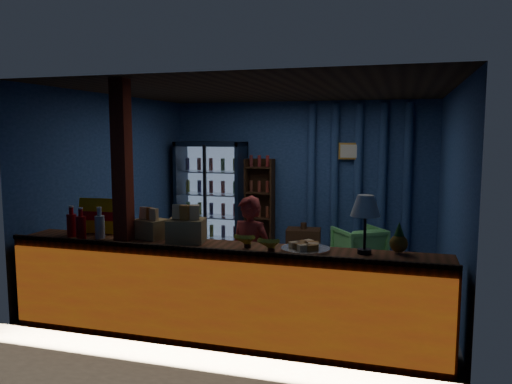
% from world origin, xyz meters
% --- Properties ---
extents(ground, '(4.60, 4.60, 0.00)m').
position_xyz_m(ground, '(0.00, 0.00, 0.00)').
color(ground, '#515154').
rests_on(ground, ground).
extents(room_walls, '(4.60, 4.60, 4.60)m').
position_xyz_m(room_walls, '(0.00, 0.00, 1.57)').
color(room_walls, navy).
rests_on(room_walls, ground).
extents(counter, '(4.40, 0.57, 0.99)m').
position_xyz_m(counter, '(0.00, -1.91, 0.48)').
color(counter, brown).
rests_on(counter, ground).
extents(support_post, '(0.16, 0.16, 2.60)m').
position_xyz_m(support_post, '(-1.05, -1.90, 1.30)').
color(support_post, maroon).
rests_on(support_post, ground).
extents(beverage_cooler, '(1.20, 0.62, 1.90)m').
position_xyz_m(beverage_cooler, '(-1.55, 1.92, 0.93)').
color(beverage_cooler, black).
rests_on(beverage_cooler, ground).
extents(bottle_shelf, '(0.50, 0.28, 1.60)m').
position_xyz_m(bottle_shelf, '(-0.70, 2.06, 0.79)').
color(bottle_shelf, '#3A2312').
rests_on(bottle_shelf, ground).
extents(curtain_folds, '(1.74, 0.14, 2.50)m').
position_xyz_m(curtain_folds, '(1.00, 2.14, 1.30)').
color(curtain_folds, navy).
rests_on(curtain_folds, room_walls).
extents(framed_picture, '(0.36, 0.04, 0.28)m').
position_xyz_m(framed_picture, '(0.85, 2.10, 1.75)').
color(framed_picture, gold).
rests_on(framed_picture, room_walls).
extents(shopkeeper, '(0.57, 0.44, 1.37)m').
position_xyz_m(shopkeeper, '(0.13, -1.32, 0.69)').
color(shopkeeper, maroon).
rests_on(shopkeeper, ground).
extents(green_chair, '(0.93, 0.94, 0.62)m').
position_xyz_m(green_chair, '(1.11, 1.26, 0.31)').
color(green_chair, '#62C464').
rests_on(green_chair, ground).
extents(side_table, '(0.60, 0.46, 0.60)m').
position_xyz_m(side_table, '(0.20, 1.48, 0.25)').
color(side_table, '#3A2312').
rests_on(side_table, ground).
extents(yellow_sign, '(0.49, 0.12, 0.39)m').
position_xyz_m(yellow_sign, '(-1.50, -1.68, 1.14)').
color(yellow_sign, yellow).
rests_on(yellow_sign, counter).
extents(soda_bottles, '(0.45, 0.18, 0.33)m').
position_xyz_m(soda_bottles, '(-1.50, -1.94, 1.08)').
color(soda_bottles, '#AD0B0F').
rests_on(soda_bottles, counter).
extents(snack_box_left, '(0.42, 0.37, 0.39)m').
position_xyz_m(snack_box_left, '(-0.38, -1.83, 1.09)').
color(snack_box_left, '#A79050').
rests_on(snack_box_left, counter).
extents(snack_box_centre, '(0.37, 0.33, 0.33)m').
position_xyz_m(snack_box_centre, '(-0.82, -1.74, 1.07)').
color(snack_box_centre, '#A79050').
rests_on(snack_box_centre, counter).
extents(pastry_tray, '(0.47, 0.47, 0.08)m').
position_xyz_m(pastry_tray, '(0.85, -1.85, 0.98)').
color(pastry_tray, silver).
rests_on(pastry_tray, counter).
extents(banana_bunches, '(0.50, 0.30, 0.17)m').
position_xyz_m(banana_bunches, '(0.42, -1.97, 1.03)').
color(banana_bunches, gold).
rests_on(banana_bunches, counter).
extents(table_lamp, '(0.28, 0.28, 0.54)m').
position_xyz_m(table_lamp, '(1.40, -1.82, 1.38)').
color(table_lamp, black).
rests_on(table_lamp, counter).
extents(pineapple, '(0.17, 0.17, 0.29)m').
position_xyz_m(pineapple, '(1.70, -1.72, 1.07)').
color(pineapple, brown).
rests_on(pineapple, counter).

